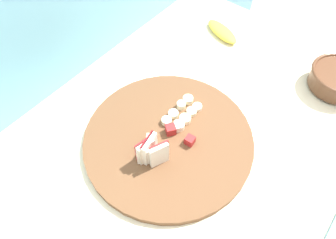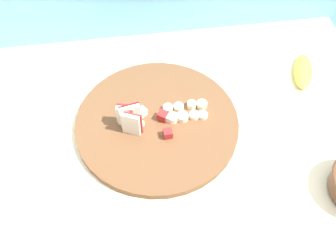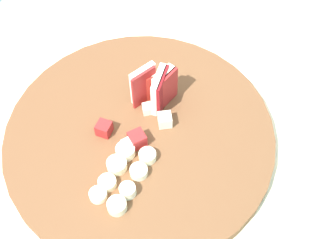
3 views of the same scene
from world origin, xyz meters
name	(u,v)px [view 3 (image 3 of 3)]	position (x,y,z in m)	size (l,w,h in m)	color
tiled_countertop	(146,216)	(0.00, 0.00, 0.45)	(1.26, 0.74, 0.91)	beige
cutting_board	(140,137)	(0.06, 0.04, 0.91)	(0.39, 0.39, 0.02)	brown
apple_wedge_fan	(157,88)	(0.00, 0.04, 0.95)	(0.06, 0.06, 0.06)	#B22D23
apple_dice_pile	(135,131)	(0.07, 0.04, 0.93)	(0.09, 0.10, 0.02)	white
banana_slice_rows	(123,175)	(0.13, 0.05, 0.93)	(0.11, 0.06, 0.02)	white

